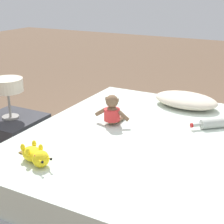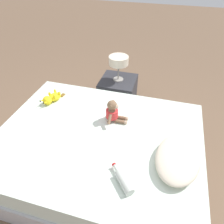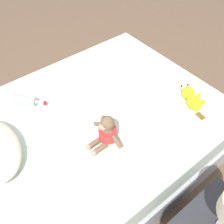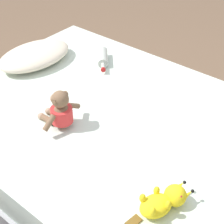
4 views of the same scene
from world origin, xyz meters
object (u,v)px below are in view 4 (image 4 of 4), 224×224
(bed, at_px, (102,139))
(pillow, at_px, (35,55))
(plush_monkey, at_px, (60,112))
(plush_yellow_creature, at_px, (164,201))
(glass_bottle, at_px, (103,58))

(bed, xyz_separation_m, pillow, (0.12, 0.73, 0.30))
(plush_monkey, bearing_deg, plush_yellow_creature, -98.64)
(pillow, bearing_deg, plush_monkey, -119.84)
(pillow, relative_size, glass_bottle, 2.42)
(pillow, height_order, plush_monkey, plush_monkey)
(glass_bottle, bearing_deg, plush_yellow_creature, -127.95)
(plush_yellow_creature, bearing_deg, bed, 61.48)
(bed, distance_m, glass_bottle, 0.62)
(pillow, height_order, plush_yellow_creature, pillow)
(bed, bearing_deg, pillow, 80.63)
(plush_monkey, relative_size, glass_bottle, 1.18)
(plush_monkey, bearing_deg, glass_bottle, 21.72)
(plush_monkey, height_order, glass_bottle, plush_monkey)
(bed, xyz_separation_m, plush_monkey, (-0.25, 0.08, 0.34))
(plush_yellow_creature, distance_m, glass_bottle, 1.30)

